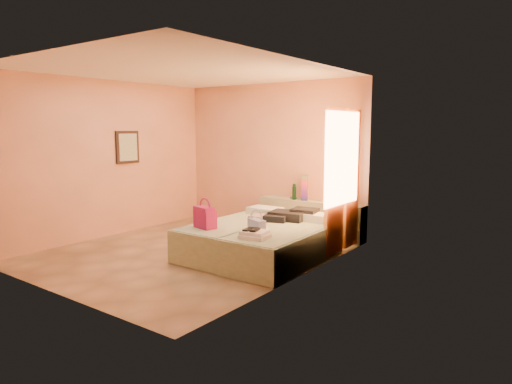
# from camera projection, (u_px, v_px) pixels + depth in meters

# --- Properties ---
(ground) EXTENTS (4.50, 4.50, 0.00)m
(ground) POSITION_uv_depth(u_px,v_px,m) (190.00, 252.00, 7.21)
(ground) COLOR tan
(ground) RESTS_ON ground
(room_walls) EXTENTS (4.02, 4.51, 2.81)m
(room_walls) POSITION_uv_depth(u_px,v_px,m) (222.00, 138.00, 7.30)
(room_walls) COLOR #E29B78
(room_walls) RESTS_ON ground
(headboard_ledge) EXTENTS (2.05, 0.30, 0.65)m
(headboard_ledge) POSITION_uv_depth(u_px,v_px,m) (310.00, 218.00, 8.27)
(headboard_ledge) COLOR #A8B190
(headboard_ledge) RESTS_ON ground
(bed_left) EXTENTS (0.95, 2.02, 0.50)m
(bed_left) POSITION_uv_depth(u_px,v_px,m) (236.00, 238.00, 7.15)
(bed_left) COLOR #A8BA95
(bed_left) RESTS_ON ground
(bed_right) EXTENTS (0.95, 2.02, 0.50)m
(bed_right) POSITION_uv_depth(u_px,v_px,m) (284.00, 246.00, 6.62)
(bed_right) COLOR #A8BA95
(bed_right) RESTS_ON ground
(water_bottle) EXTENTS (0.10, 0.10, 0.28)m
(water_bottle) POSITION_uv_depth(u_px,v_px,m) (294.00, 192.00, 8.34)
(water_bottle) COLOR #153B25
(water_bottle) RESTS_ON headboard_ledge
(rainbow_box) EXTENTS (0.13, 0.13, 0.46)m
(rainbow_box) POSITION_uv_depth(u_px,v_px,m) (305.00, 188.00, 8.25)
(rainbow_box) COLOR #AB155A
(rainbow_box) RESTS_ON headboard_ledge
(small_dish) EXTENTS (0.15, 0.15, 0.03)m
(small_dish) POSITION_uv_depth(u_px,v_px,m) (294.00, 198.00, 8.45)
(small_dish) COLOR #437C52
(small_dish) RESTS_ON headboard_ledge
(green_book) EXTENTS (0.20, 0.16, 0.03)m
(green_book) POSITION_uv_depth(u_px,v_px,m) (333.00, 202.00, 8.03)
(green_book) COLOR #2A4F32
(green_book) RESTS_ON headboard_ledge
(flower_vase) EXTENTS (0.27, 0.27, 0.28)m
(flower_vase) POSITION_uv_depth(u_px,v_px,m) (353.00, 198.00, 7.67)
(flower_vase) COLOR white
(flower_vase) RESTS_ON headboard_ledge
(magenta_handbag) EXTENTS (0.38, 0.26, 0.32)m
(magenta_handbag) POSITION_uv_depth(u_px,v_px,m) (205.00, 217.00, 6.66)
(magenta_handbag) COLOR #AB155A
(magenta_handbag) RESTS_ON bed_left
(khaki_garment) EXTENTS (0.41, 0.35, 0.07)m
(khaki_garment) POSITION_uv_depth(u_px,v_px,m) (263.00, 217.00, 7.30)
(khaki_garment) COLOR tan
(khaki_garment) RESTS_ON bed_left
(clothes_pile) EXTENTS (0.67, 0.67, 0.18)m
(clothes_pile) POSITION_uv_depth(u_px,v_px,m) (290.00, 215.00, 7.23)
(clothes_pile) COLOR black
(clothes_pile) RESTS_ON bed_right
(blue_handbag) EXTENTS (0.32, 0.22, 0.19)m
(blue_handbag) POSITION_uv_depth(u_px,v_px,m) (257.00, 226.00, 6.38)
(blue_handbag) COLOR #4555A7
(blue_handbag) RESTS_ON bed_right
(towel_stack) EXTENTS (0.39, 0.35, 0.10)m
(towel_stack) POSITION_uv_depth(u_px,v_px,m) (255.00, 235.00, 6.05)
(towel_stack) COLOR white
(towel_stack) RESTS_ON bed_right
(sandal_pair) EXTENTS (0.20, 0.24, 0.02)m
(sandal_pair) POSITION_uv_depth(u_px,v_px,m) (251.00, 230.00, 6.08)
(sandal_pair) COLOR black
(sandal_pair) RESTS_ON towel_stack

